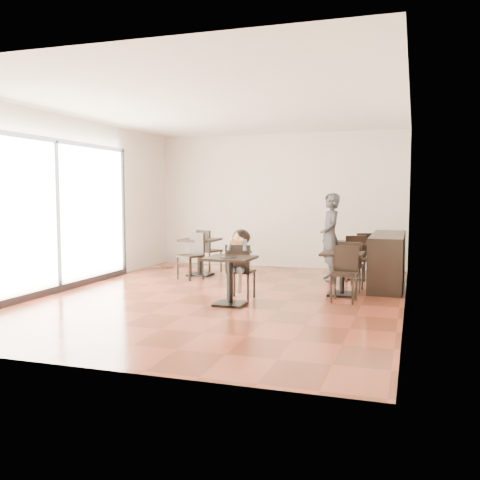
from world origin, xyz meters
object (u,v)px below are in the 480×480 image
at_px(chair_back_b, 358,260).
at_px(chair_back_a, 363,254).
at_px(chair_mid_a, 352,266).
at_px(chair_left_b, 190,256).
at_px(child, 241,264).
at_px(chair_left_a, 209,251).
at_px(cafe_table_back, 353,260).
at_px(child_table, 230,281).
at_px(cafe_table_mid, 342,274).
at_px(chair_mid_b, 344,274).
at_px(cafe_table_left, 200,257).
at_px(child_chair, 241,271).
at_px(adult_patron, 330,237).

bearing_deg(chair_back_b, chair_back_a, 67.80).
relative_size(chair_mid_a, chair_left_b, 0.94).
relative_size(child, chair_left_a, 1.22).
bearing_deg(cafe_table_back, chair_back_a, 74.01).
height_order(child_table, cafe_table_mid, child_table).
bearing_deg(chair_left_b, chair_back_a, 50.38).
distance_m(cafe_table_back, chair_back_b, 0.58).
xyz_separation_m(chair_mid_b, chair_left_a, (-3.32, 2.47, 0.03)).
xyz_separation_m(cafe_table_mid, chair_left_b, (-3.22, 0.82, 0.10)).
xyz_separation_m(chair_mid_b, chair_left_b, (-3.32, 1.37, 0.03)).
height_order(cafe_table_left, chair_mid_b, chair_mid_b).
bearing_deg(child_table, chair_back_a, 65.81).
bearing_deg(child, chair_mid_a, 39.22).
height_order(child_table, chair_left_a, chair_left_a).
height_order(chair_mid_b, chair_left_a, chair_left_a).
bearing_deg(child, cafe_table_mid, 27.53).
relative_size(child_table, child, 0.66).
height_order(chair_mid_a, chair_back_a, chair_back_a).
height_order(chair_mid_b, chair_left_b, chair_left_b).
distance_m(cafe_table_mid, cafe_table_back, 1.92).
bearing_deg(chair_mid_a, child, 41.92).
bearing_deg(child, child_chair, 0.00).
distance_m(cafe_table_back, chair_back_a, 0.58).
distance_m(child_chair, cafe_table_mid, 1.78).
xyz_separation_m(adult_patron, chair_left_b, (-2.76, -0.80, -0.41)).
xyz_separation_m(child_chair, cafe_table_back, (1.57, 2.74, -0.08)).
height_order(child_table, chair_left_b, chair_left_b).
bearing_deg(cafe_table_left, chair_mid_b, -30.03).
distance_m(chair_mid_a, chair_mid_b, 1.10).
distance_m(child_table, chair_mid_b, 1.88).
xyz_separation_m(cafe_table_back, chair_left_a, (-3.21, -0.00, 0.09)).
distance_m(child_table, chair_back_a, 4.21).
distance_m(child_table, cafe_table_back, 3.65).
bearing_deg(cafe_table_mid, child, -152.47).
bearing_deg(cafe_table_left, cafe_table_mid, -23.06).
relative_size(child_table, cafe_table_back, 0.99).
relative_size(cafe_table_left, chair_left_a, 0.83).
height_order(cafe_table_mid, chair_back_a, chair_back_a).
bearing_deg(chair_mid_a, cafe_table_back, -82.52).
bearing_deg(cafe_table_left, chair_back_b, 0.01).
relative_size(child_table, chair_mid_b, 0.85).
bearing_deg(cafe_table_back, cafe_table_mid, -89.65).
bearing_deg(adult_patron, chair_back_a, 122.67).
xyz_separation_m(cafe_table_mid, chair_back_a, (0.15, 2.47, 0.09)).
bearing_deg(adult_patron, chair_left_b, -96.05).
xyz_separation_m(cafe_table_back, chair_back_a, (0.16, 0.55, 0.08)).
height_order(cafe_table_back, chair_mid_b, chair_mid_b).
bearing_deg(child_chair, cafe_table_left, -53.27).
relative_size(adult_patron, chair_back_a, 1.90).
bearing_deg(child_chair, chair_back_b, -128.20).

